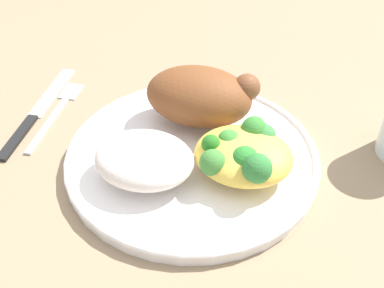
# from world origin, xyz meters

# --- Properties ---
(ground_plane) EXTENTS (2.00, 2.00, 0.00)m
(ground_plane) POSITION_xyz_m (0.00, 0.00, 0.00)
(ground_plane) COLOR #957D5D
(plate) EXTENTS (0.27, 0.27, 0.02)m
(plate) POSITION_xyz_m (0.00, 0.00, 0.01)
(plate) COLOR white
(plate) RESTS_ON ground_plane
(roasted_chicken) EXTENTS (0.12, 0.08, 0.06)m
(roasted_chicken) POSITION_xyz_m (-0.01, 0.06, 0.05)
(roasted_chicken) COLOR brown
(roasted_chicken) RESTS_ON plate
(rice_pile) EXTENTS (0.10, 0.08, 0.04)m
(rice_pile) POSITION_xyz_m (-0.04, -0.04, 0.03)
(rice_pile) COLOR silver
(rice_pile) RESTS_ON plate
(mac_cheese_with_broccoli) EXTENTS (0.10, 0.09, 0.05)m
(mac_cheese_with_broccoli) POSITION_xyz_m (0.06, -0.01, 0.04)
(mac_cheese_with_broccoli) COLOR #EDC64A
(mac_cheese_with_broccoli) RESTS_ON plate
(fork) EXTENTS (0.02, 0.14, 0.01)m
(fork) POSITION_xyz_m (-0.18, 0.04, 0.00)
(fork) COLOR #B2B2B7
(fork) RESTS_ON ground_plane
(knife) EXTENTS (0.03, 0.19, 0.01)m
(knife) POSITION_xyz_m (-0.21, 0.03, 0.00)
(knife) COLOR black
(knife) RESTS_ON ground_plane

